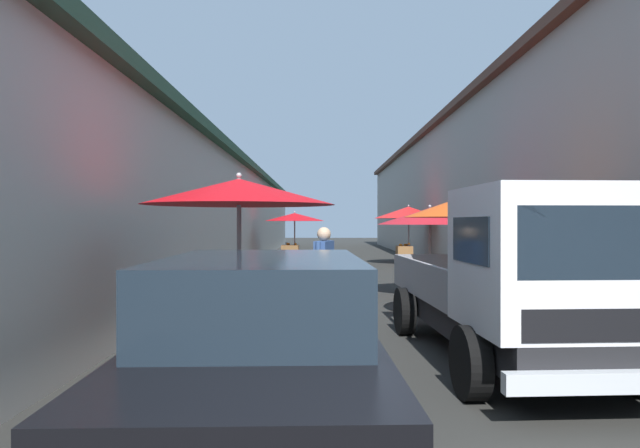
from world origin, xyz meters
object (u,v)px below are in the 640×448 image
object	(u,v)px
fruit_stall_far_left	(242,223)
delivery_truck	(528,284)
fruit_stall_near_right	(429,226)
fruit_stall_far_right	(408,216)
vendor_by_crates	(324,270)
fruit_stall_mid_lane	(294,224)
hatchback_car	(262,350)
fruit_stall_near_left	(474,219)

from	to	relation	value
fruit_stall_far_left	delivery_truck	size ratio (longest dim) A/B	0.47
fruit_stall_near_right	fruit_stall_far_right	size ratio (longest dim) A/B	0.86
fruit_stall_near_right	fruit_stall_far_left	bearing A→B (deg)	149.00
fruit_stall_far_left	vendor_by_crates	xyz separation A→B (m)	(2.12, -1.03, -0.76)
fruit_stall_mid_lane	fruit_stall_far_right	distance (m)	4.70
hatchback_car	vendor_by_crates	bearing A→B (deg)	-6.39
fruit_stall_near_right	delivery_truck	bearing A→B (deg)	178.07
fruit_stall_mid_lane	fruit_stall_near_right	xyz separation A→B (m)	(-9.76, -3.58, -0.04)
fruit_stall_far_left	hatchback_car	xyz separation A→B (m)	(-2.51, -0.51, -0.98)
fruit_stall_near_left	fruit_stall_far_right	size ratio (longest dim) A/B	0.84
hatchback_car	fruit_stall_near_right	bearing A→B (deg)	-19.68
fruit_stall_far_left	fruit_stall_mid_lane	bearing A→B (deg)	0.35
fruit_stall_mid_lane	delivery_truck	bearing A→B (deg)	-168.33
hatchback_car	fruit_stall_far_left	bearing A→B (deg)	11.53
vendor_by_crates	delivery_truck	bearing A→B (deg)	-141.75
fruit_stall_mid_lane	vendor_by_crates	xyz separation A→B (m)	(-13.45, -1.13, -0.72)
fruit_stall_mid_lane	fruit_stall_far_right	xyz separation A→B (m)	(-0.14, -4.68, 0.32)
fruit_stall_far_right	fruit_stall_mid_lane	bearing A→B (deg)	88.33
fruit_stall_near_left	fruit_stall_far_right	xyz separation A→B (m)	(12.94, -1.00, 0.21)
fruit_stall_far_left	delivery_truck	distance (m)	3.41
fruit_stall_near_right	hatchback_car	world-z (taller)	fruit_stall_near_right
fruit_stall_near_left	vendor_by_crates	xyz separation A→B (m)	(-0.37, 2.56, -0.82)
fruit_stall_mid_lane	fruit_stall_near_left	bearing A→B (deg)	-164.24
fruit_stall_far_right	vendor_by_crates	distance (m)	13.82
hatchback_car	vendor_by_crates	distance (m)	4.67
fruit_stall_near_right	hatchback_car	xyz separation A→B (m)	(-8.32, 2.97, -0.90)
fruit_stall_mid_lane	vendor_by_crates	world-z (taller)	fruit_stall_mid_lane
fruit_stall_near_left	fruit_stall_far_left	world-z (taller)	fruit_stall_far_left
delivery_truck	fruit_stall_near_right	bearing A→B (deg)	-1.93
fruit_stall_near_right	delivery_truck	distance (m)	6.55
fruit_stall_far_right	hatchback_car	xyz separation A→B (m)	(-17.94, 4.08, -1.26)
fruit_stall_near_right	vendor_by_crates	size ratio (longest dim) A/B	1.48
fruit_stall_far_right	vendor_by_crates	bearing A→B (deg)	165.04
hatchback_car	vendor_by_crates	world-z (taller)	vendor_by_crates
fruit_stall_near_left	hatchback_car	world-z (taller)	fruit_stall_near_left
fruit_stall_near_right	fruit_stall_far_left	xyz separation A→B (m)	(-5.80, 3.49, 0.08)
fruit_stall_mid_lane	delivery_truck	size ratio (longest dim) A/B	0.50
fruit_stall_mid_lane	fruit_stall_far_left	distance (m)	15.57
fruit_stall_near_left	delivery_truck	distance (m)	3.31
fruit_stall_near_left	vendor_by_crates	size ratio (longest dim) A/B	1.43
fruit_stall_mid_lane	fruit_stall_far_left	size ratio (longest dim) A/B	1.05
fruit_stall_near_left	delivery_truck	world-z (taller)	fruit_stall_near_left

